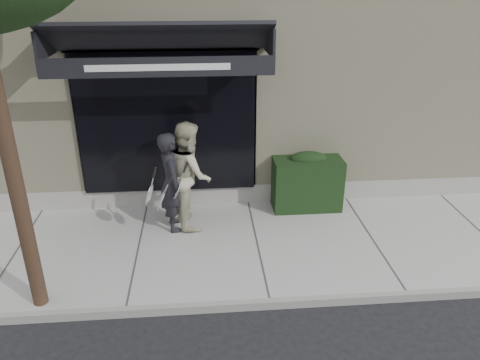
{
  "coord_description": "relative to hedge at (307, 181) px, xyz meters",
  "views": [
    {
      "loc": [
        -0.87,
        -6.78,
        4.38
      ],
      "look_at": [
        -0.24,
        0.6,
        1.03
      ],
      "focal_mm": 35.0,
      "sensor_mm": 36.0,
      "label": 1
    }
  ],
  "objects": [
    {
      "name": "ground",
      "position": [
        -1.1,
        -1.25,
        -0.66
      ],
      "size": [
        80.0,
        80.0,
        0.0
      ],
      "primitive_type": "plane",
      "color": "black",
      "rests_on": "ground"
    },
    {
      "name": "building_facade",
      "position": [
        -1.11,
        3.71,
        2.08
      ],
      "size": [
        14.3,
        8.04,
        5.64
      ],
      "color": "beige",
      "rests_on": "ground"
    },
    {
      "name": "curb",
      "position": [
        -1.1,
        -2.8,
        -0.59
      ],
      "size": [
        20.0,
        0.1,
        0.14
      ],
      "primitive_type": "cube",
      "color": "gray",
      "rests_on": "ground"
    },
    {
      "name": "pedestrian_back",
      "position": [
        -2.23,
        -0.45,
        0.42
      ],
      "size": [
        0.91,
        1.07,
        1.92
      ],
      "color": "#BFBA99",
      "rests_on": "sidewalk"
    },
    {
      "name": "sidewalk",
      "position": [
        -1.1,
        -1.25,
        -0.6
      ],
      "size": [
        20.0,
        3.0,
        0.12
      ],
      "primitive_type": "cube",
      "color": "#989893",
      "rests_on": "ground"
    },
    {
      "name": "hedge",
      "position": [
        0.0,
        0.0,
        0.0
      ],
      "size": [
        1.3,
        0.7,
        1.14
      ],
      "color": "black",
      "rests_on": "sidewalk"
    },
    {
      "name": "pedestrian_front",
      "position": [
        -2.53,
        -0.61,
        0.35
      ],
      "size": [
        0.73,
        0.89,
        1.79
      ],
      "color": "black",
      "rests_on": "sidewalk"
    }
  ]
}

